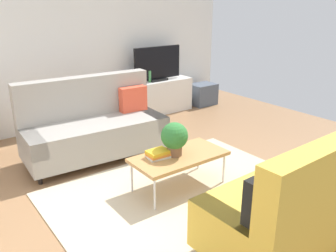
% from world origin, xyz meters
% --- Properties ---
extents(ground_plane, '(7.68, 7.68, 0.00)m').
position_xyz_m(ground_plane, '(0.00, 0.00, 0.00)').
color(ground_plane, '#936B47').
extents(wall_far, '(6.40, 0.12, 2.90)m').
position_xyz_m(wall_far, '(0.00, 2.80, 1.45)').
color(wall_far, white).
rests_on(wall_far, ground_plane).
extents(area_rug, '(2.90, 2.20, 0.01)m').
position_xyz_m(area_rug, '(0.01, -0.33, 0.01)').
color(area_rug, beige).
rests_on(area_rug, ground_plane).
extents(couch_beige, '(1.94, 0.94, 1.10)m').
position_xyz_m(couch_beige, '(-0.32, 1.29, 0.44)').
color(couch_beige, gray).
rests_on(couch_beige, ground_plane).
extents(couch_green, '(1.92, 0.89, 1.10)m').
position_xyz_m(couch_green, '(0.34, -1.55, 0.45)').
color(couch_green, gold).
rests_on(couch_green, ground_plane).
extents(coffee_table, '(1.10, 0.56, 0.42)m').
position_xyz_m(coffee_table, '(0.06, -0.13, 0.39)').
color(coffee_table, '#B7844C').
rests_on(coffee_table, ground_plane).
extents(tv_console, '(1.40, 0.44, 0.64)m').
position_xyz_m(tv_console, '(1.55, 2.46, 0.32)').
color(tv_console, silver).
rests_on(tv_console, ground_plane).
extents(tv, '(1.00, 0.20, 0.64)m').
position_xyz_m(tv, '(1.55, 2.44, 0.95)').
color(tv, black).
rests_on(tv, tv_console).
extents(storage_trunk, '(0.52, 0.40, 0.44)m').
position_xyz_m(storage_trunk, '(2.65, 2.36, 0.22)').
color(storage_trunk, '#4C5666').
rests_on(storage_trunk, ground_plane).
extents(potted_plant, '(0.31, 0.31, 0.39)m').
position_xyz_m(potted_plant, '(0.01, -0.10, 0.64)').
color(potted_plant, brown).
rests_on(potted_plant, coffee_table).
extents(table_book_0, '(0.26, 0.21, 0.02)m').
position_xyz_m(table_book_0, '(-0.17, -0.05, 0.43)').
color(table_book_0, silver).
rests_on(table_book_0, coffee_table).
extents(table_book_1, '(0.25, 0.19, 0.03)m').
position_xyz_m(table_book_1, '(-0.17, -0.05, 0.46)').
color(table_book_1, orange).
rests_on(table_book_1, table_book_0).
extents(table_book_2, '(0.24, 0.18, 0.04)m').
position_xyz_m(table_book_2, '(-0.17, -0.05, 0.49)').
color(table_book_2, gold).
rests_on(table_book_2, table_book_1).
extents(vase_0, '(0.13, 0.13, 0.19)m').
position_xyz_m(vase_0, '(0.97, 2.51, 0.73)').
color(vase_0, '#B24C4C').
rests_on(vase_0, tv_console).
extents(vase_1, '(0.14, 0.14, 0.16)m').
position_xyz_m(vase_1, '(1.16, 2.51, 0.72)').
color(vase_1, '#4C72B2').
rests_on(vase_1, tv_console).
extents(bottle_0, '(0.06, 0.06, 0.22)m').
position_xyz_m(bottle_0, '(1.36, 2.42, 0.75)').
color(bottle_0, '#3F8C4C').
rests_on(bottle_0, tv_console).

